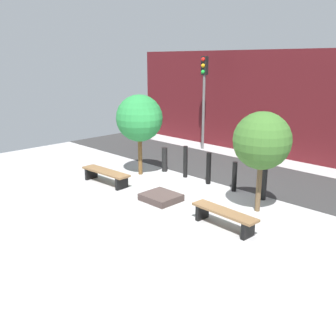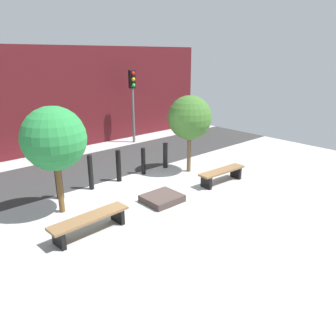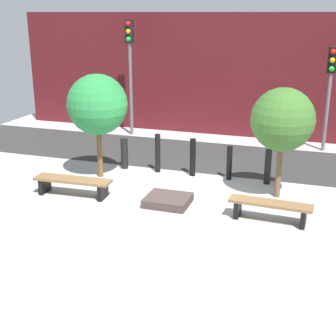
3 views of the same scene
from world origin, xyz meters
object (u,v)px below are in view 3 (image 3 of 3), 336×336
Objects in this scene: bollard_left at (158,153)px; traffic_light_west at (130,58)px; bench_right at (270,207)px; tree_behind_right_bench at (283,120)px; traffic_light_mid_west at (330,80)px; bollard_far_right at (268,167)px; tree_behind_left_bench at (97,105)px; planter_bed at (168,200)px; bollard_far_left at (124,154)px; bollard_center at (193,157)px; bench_left at (73,183)px; bollard_right at (229,163)px.

bollard_left is 0.27× the size of traffic_light_west.
bench_right is 2.18m from tree_behind_right_bench.
bench_right is 6.49m from traffic_light_mid_west.
bollard_far_right is at bearing -34.76° from traffic_light_west.
tree_behind_left_bench is at bearing 180.00° from tree_behind_right_bench.
tree_behind_right_bench is at bearing 28.56° from planter_bed.
bench_right is 1.63× the size of bollard_left.
bench_right is 5.26m from tree_behind_left_bench.
traffic_light_west reaches higher than bollard_far_left.
bollard_center is 2.03m from bollard_far_right.
planter_bed is (2.38, 0.20, -0.22)m from bench_left.
bollard_far_right reaches higher than planter_bed.
planter_bed is at bearing -133.33° from bollard_far_right.
bollard_left is 6.03m from traffic_light_mid_west.
bollard_center is 1.02m from bollard_right.
tree_behind_right_bench reaches higher than planter_bed.
bollard_far_right is 4.38m from traffic_light_mid_west.
traffic_light_mid_west is at bearing 43.78° from bench_left.
traffic_light_west reaches higher than bench_right.
bench_right is 4.14m from bollard_left.
tree_behind_left_bench is 2.92m from bollard_center.
tree_behind_right_bench is (4.76, 1.49, 1.59)m from bench_left.
bollard_far_right is (4.06, 0.00, 0.02)m from bollard_far_left.
bollard_center is (2.03, 0.00, 0.09)m from bollard_far_left.
bollard_left is 1.18× the size of bollard_right.
tree_behind_left_bench reaches higher than bollard_far_right.
bench_right reaches higher than bench_left.
traffic_light_mid_west reaches higher than bollard_right.
bench_left is at bearing -133.33° from traffic_light_mid_west.
bollard_left is 4.96m from traffic_light_west.
bollard_center is at bearing 160.19° from tree_behind_right_bench.
planter_bed is 3.26m from tree_behind_right_bench.
traffic_light_west is (-4.39, 3.75, 2.31)m from bollard_right.
traffic_light_mid_west is (5.41, 3.75, 1.85)m from bollard_far_left.
bollard_far_left is (-2.03, 2.15, 0.34)m from planter_bed.
bollard_right is (2.03, 0.00, -0.08)m from bollard_left.
planter_bed is 2.41m from bollard_right.
tree_behind_right_bench reaches higher than bollard_right.
tree_behind_right_bench is 7.42m from traffic_light_west.
bollard_right is 6.22m from traffic_light_west.
bollard_right is (-1.36, 0.86, -1.45)m from tree_behind_right_bench.
tree_behind_left_bench is 2.16m from bollard_left.
tree_behind_left_bench is 3.03× the size of bollard_far_right.
bollard_far_right is 0.28× the size of traffic_light_mid_west.
planter_bed is 2.19m from bollard_center.
bollard_center reaches higher than bench_left.
planter_bed is at bearing -46.67° from bollard_far_left.
tree_behind_right_bench is 4.73m from bollard_far_left.
bollard_right is (3.05, 0.00, 0.03)m from bollard_far_left.
bollard_far_right is at bearing 0.00° from bollard_right.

